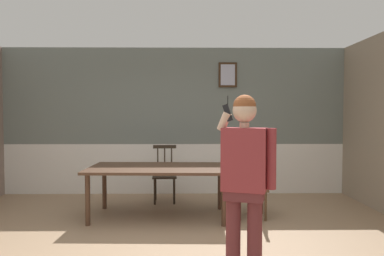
# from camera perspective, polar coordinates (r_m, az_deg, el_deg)

# --- Properties ---
(ground_plane) EXTENTS (7.40, 7.40, 0.00)m
(ground_plane) POSITION_cam_1_polar(r_m,az_deg,el_deg) (4.22, -4.50, -19.30)
(ground_plane) COLOR #9E7F60
(room_back_partition) EXTENTS (6.73, 0.17, 2.84)m
(room_back_partition) POSITION_cam_1_polar(r_m,az_deg,el_deg) (6.75, -2.92, 0.71)
(room_back_partition) COLOR slate
(room_back_partition) RESTS_ON ground_plane
(dining_table) EXTENTS (2.13, 1.12, 0.76)m
(dining_table) POSITION_cam_1_polar(r_m,az_deg,el_deg) (5.25, -5.50, -7.21)
(dining_table) COLOR #4C3323
(dining_table) RESTS_ON ground_plane
(chair_near_window) EXTENTS (0.44, 0.44, 1.00)m
(chair_near_window) POSITION_cam_1_polar(r_m,az_deg,el_deg) (6.19, -4.57, -7.70)
(chair_near_window) COLOR #2D2319
(chair_near_window) RESTS_ON ground_plane
(chair_by_doorway) EXTENTS (0.50, 0.50, 1.03)m
(chair_by_doorway) POSITION_cam_1_polar(r_m,az_deg,el_deg) (5.33, 10.31, -9.36)
(chair_by_doorway) COLOR #513823
(chair_by_doorway) RESTS_ON ground_plane
(person_figure) EXTENTS (0.55, 0.34, 1.73)m
(person_figure) POSITION_cam_1_polar(r_m,az_deg,el_deg) (3.29, 8.77, -7.30)
(person_figure) COLOR brown
(person_figure) RESTS_ON ground_plane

